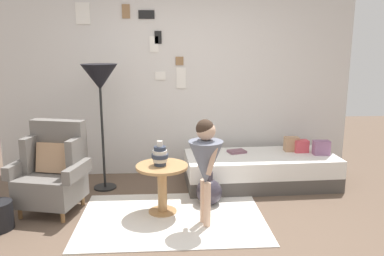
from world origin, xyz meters
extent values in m
plane|color=brown|center=(0.00, 0.00, 0.00)|extent=(12.00, 12.00, 0.00)
cube|color=silver|center=(0.00, 1.95, 1.30)|extent=(4.80, 0.10, 2.60)
cube|color=black|center=(-0.24, 1.90, 1.87)|extent=(0.09, 0.02, 0.17)
cube|color=#989890|center=(-0.24, 1.89, 1.87)|extent=(0.07, 0.01, 0.13)
cube|color=white|center=(-0.22, 1.90, 1.37)|extent=(0.14, 0.02, 0.11)
cube|color=gray|center=(-0.22, 1.89, 1.37)|extent=(0.11, 0.01, 0.08)
cube|color=white|center=(0.06, 1.90, 1.34)|extent=(0.13, 0.02, 0.28)
cube|color=slate|center=(0.06, 1.89, 1.34)|extent=(0.10, 0.01, 0.22)
cube|color=white|center=(-0.29, 1.90, 1.79)|extent=(0.12, 0.02, 0.20)
cube|color=#A5A59E|center=(-0.29, 1.89, 1.79)|extent=(0.09, 0.01, 0.16)
cube|color=white|center=(-1.19, 1.90, 2.17)|extent=(0.18, 0.02, 0.27)
cube|color=#BABAB9|center=(-1.19, 1.89, 2.17)|extent=(0.14, 0.01, 0.21)
cube|color=black|center=(-0.38, 1.90, 2.16)|extent=(0.21, 0.02, 0.11)
cube|color=slate|center=(-0.38, 1.89, 2.16)|extent=(0.16, 0.01, 0.08)
cube|color=olive|center=(-0.64, 1.90, 2.20)|extent=(0.10, 0.02, 0.18)
cube|color=#A4A49C|center=(-0.64, 1.89, 2.20)|extent=(0.08, 0.01, 0.14)
cube|color=olive|center=(0.04, 1.90, 1.57)|extent=(0.10, 0.02, 0.11)
cube|color=#AFAFAC|center=(0.04, 1.89, 1.57)|extent=(0.08, 0.01, 0.09)
cube|color=silver|center=(-0.09, 0.43, 0.01)|extent=(1.91, 1.31, 0.01)
cylinder|color=olive|center=(-1.67, 0.52, 0.06)|extent=(0.04, 0.04, 0.12)
cylinder|color=olive|center=(-1.21, 0.41, 0.06)|extent=(0.04, 0.04, 0.12)
cylinder|color=olive|center=(-1.57, 0.96, 0.06)|extent=(0.04, 0.04, 0.12)
cylinder|color=olive|center=(-1.10, 0.84, 0.06)|extent=(0.04, 0.04, 0.12)
cube|color=slate|center=(-1.39, 0.68, 0.27)|extent=(0.72, 0.69, 0.30)
cube|color=slate|center=(-1.33, 0.91, 0.70)|extent=(0.62, 0.28, 0.55)
cube|color=slate|center=(-1.61, 0.84, 0.61)|extent=(0.15, 0.32, 0.39)
cube|color=slate|center=(-1.11, 0.71, 0.61)|extent=(0.15, 0.32, 0.39)
cube|color=slate|center=(-1.71, 0.74, 0.49)|extent=(0.21, 0.51, 0.14)
cube|color=slate|center=(-1.07, 0.58, 0.49)|extent=(0.21, 0.51, 0.14)
cube|color=tan|center=(-1.36, 0.78, 0.58)|extent=(0.39, 0.25, 0.33)
cube|color=#4C4742|center=(1.06, 1.34, 0.09)|extent=(1.93, 0.87, 0.18)
cube|color=white|center=(1.06, 1.34, 0.29)|extent=(1.93, 0.87, 0.22)
cube|color=gray|center=(1.83, 1.31, 0.49)|extent=(0.20, 0.13, 0.18)
cube|color=#D64C56|center=(1.61, 1.44, 0.48)|extent=(0.18, 0.13, 0.16)
cube|color=tan|center=(1.50, 1.50, 0.49)|extent=(0.18, 0.12, 0.19)
cylinder|color=tan|center=(-0.19, 0.58, 0.01)|extent=(0.30, 0.30, 0.02)
cylinder|color=tan|center=(-0.19, 0.58, 0.26)|extent=(0.10, 0.10, 0.49)
cylinder|color=tan|center=(-0.19, 0.58, 0.52)|extent=(0.55, 0.55, 0.03)
cylinder|color=#2D384C|center=(-0.21, 0.57, 0.56)|extent=(0.13, 0.13, 0.04)
cylinder|color=silver|center=(-0.21, 0.57, 0.60)|extent=(0.15, 0.15, 0.04)
cylinder|color=#2D384C|center=(-0.21, 0.57, 0.64)|extent=(0.18, 0.18, 0.04)
cylinder|color=silver|center=(-0.21, 0.57, 0.68)|extent=(0.15, 0.15, 0.04)
cylinder|color=#2D384C|center=(-0.21, 0.57, 0.72)|extent=(0.13, 0.13, 0.04)
cylinder|color=silver|center=(-0.21, 0.57, 0.77)|extent=(0.06, 0.06, 0.06)
cylinder|color=black|center=(-0.93, 1.35, 0.01)|extent=(0.28, 0.28, 0.02)
cylinder|color=black|center=(-0.93, 1.35, 0.75)|extent=(0.03, 0.03, 1.46)
cone|color=black|center=(-0.93, 1.35, 1.40)|extent=(0.43, 0.43, 0.31)
cylinder|color=#D8AD8E|center=(0.25, 0.21, 0.23)|extent=(0.07, 0.07, 0.46)
cylinder|color=#D8AD8E|center=(0.23, 0.31, 0.23)|extent=(0.07, 0.07, 0.46)
cone|color=slate|center=(0.24, 0.26, 0.65)|extent=(0.34, 0.34, 0.44)
cylinder|color=slate|center=(0.24, 0.26, 0.79)|extent=(0.17, 0.17, 0.17)
cylinder|color=#D8AD8E|center=(0.29, 0.15, 0.71)|extent=(0.13, 0.08, 0.29)
cylinder|color=#D8AD8E|center=(0.23, 0.38, 0.71)|extent=(0.13, 0.08, 0.29)
sphere|color=#D8AD8E|center=(0.24, 0.26, 0.97)|extent=(0.19, 0.19, 0.19)
sphere|color=#38281E|center=(0.23, 0.26, 0.99)|extent=(0.18, 0.18, 0.18)
cube|color=#7B5260|center=(0.77, 1.47, 0.42)|extent=(0.26, 0.22, 0.03)
sphere|color=#332D38|center=(0.33, 0.76, 0.15)|extent=(0.30, 0.30, 0.30)
cylinder|color=#332D38|center=(0.33, 0.76, 0.34)|extent=(0.08, 0.08, 0.09)
camera|label=1|loc=(-0.12, -3.26, 1.77)|focal=35.60mm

